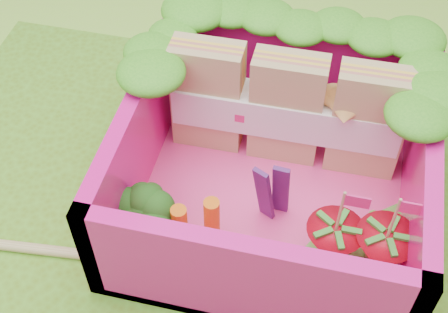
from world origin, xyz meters
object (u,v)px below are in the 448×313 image
bento_box (275,162)px  broccoli (144,212)px  sandwich_stack (288,109)px  strawberry_right (382,252)px  strawberry_left (332,244)px

bento_box → broccoli: size_ratio=4.17×
sandwich_stack → strawberry_right: bearing=-49.0°
sandwich_stack → broccoli: 0.81m
bento_box → strawberry_left: bento_box is taller
broccoli → strawberry_right: (0.99, 0.05, -0.03)m
broccoli → strawberry_right: bearing=3.0°
sandwich_stack → strawberry_left: size_ratio=2.24×
broccoli → strawberry_left: (0.79, 0.05, -0.04)m
sandwich_stack → strawberry_left: bearing=-62.9°
sandwich_stack → strawberry_right: size_ratio=2.19×
sandwich_stack → broccoli: bearing=-128.8°
strawberry_left → broccoli: bearing=-176.6°
sandwich_stack → bento_box: bearing=-91.2°
sandwich_stack → strawberry_left: sandwich_stack is taller
strawberry_left → strawberry_right: size_ratio=0.98×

